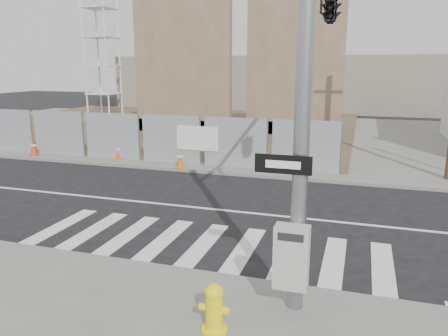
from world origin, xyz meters
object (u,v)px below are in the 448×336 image
(traffic_cone_c, at_px, (119,151))
(signal_pole, at_px, (323,32))
(traffic_cone_b, at_px, (33,148))
(traffic_cone_d, at_px, (180,159))
(fire_hydrant, at_px, (214,308))

(traffic_cone_c, bearing_deg, signal_pole, -37.56)
(traffic_cone_b, xyz_separation_m, traffic_cone_c, (4.07, 0.59, -0.02))
(traffic_cone_b, height_order, traffic_cone_c, traffic_cone_b)
(traffic_cone_b, relative_size, traffic_cone_d, 1.03)
(signal_pole, bearing_deg, fire_hydrant, -105.73)
(fire_hydrant, distance_m, traffic_cone_b, 16.03)
(fire_hydrant, xyz_separation_m, traffic_cone_b, (-12.24, 10.34, -0.04))
(traffic_cone_b, bearing_deg, traffic_cone_d, -1.98)
(traffic_cone_c, xyz_separation_m, traffic_cone_d, (3.28, -0.85, 0.01))
(signal_pole, bearing_deg, traffic_cone_d, 133.60)
(signal_pole, bearing_deg, traffic_cone_b, 153.92)
(signal_pole, distance_m, traffic_cone_d, 9.67)
(signal_pole, relative_size, traffic_cone_b, 9.73)
(signal_pole, height_order, traffic_cone_d, signal_pole)
(traffic_cone_d, bearing_deg, traffic_cone_b, 178.02)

